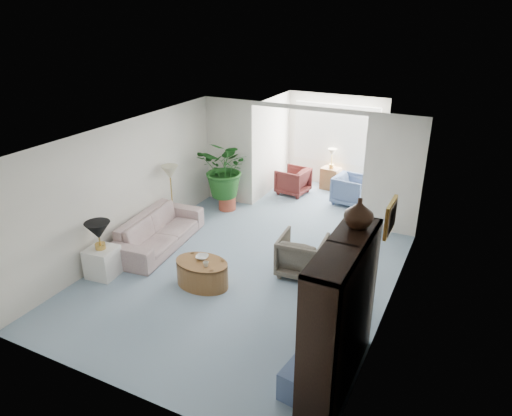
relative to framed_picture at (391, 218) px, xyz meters
The scene contains 26 objects.
floor 2.99m from the framed_picture, behind, with size 6.00×6.00×0.00m, color #889FB4.
sunroom_floor 5.16m from the framed_picture, 120.36° to the left, with size 2.60×2.60×0.00m, color #889FB4.
back_pier_left 5.37m from the framed_picture, 144.59° to the left, with size 1.20×0.12×2.50m, color white.
back_pier_right 3.18m from the framed_picture, 100.24° to the left, with size 1.20×0.12×2.50m, color white.
back_header 4.03m from the framed_picture, 128.43° to the left, with size 2.60×0.12×0.10m, color white.
window_pane 5.83m from the framed_picture, 114.98° to the left, with size 2.20×0.02×1.50m, color white.
window_blinds 5.81m from the framed_picture, 115.11° to the left, with size 2.20×0.02×1.50m, color white.
framed_picture is the anchor object (origin of this frame).
sofa 4.69m from the framed_picture, behind, with size 2.24×0.88×0.65m, color beige.
end_table 4.97m from the framed_picture, 168.74° to the right, with size 0.49×0.49×0.54m, color white.
table_lamp 4.83m from the framed_picture, 168.74° to the right, with size 0.44×0.44×0.30m, color black.
floor_lamp 4.92m from the framed_picture, 165.03° to the left, with size 0.36×0.36×0.28m, color beige.
coffee_table 3.31m from the framed_picture, behind, with size 0.95×0.95×0.45m, color brown.
coffee_bowl 3.24m from the framed_picture, behind, with size 0.21×0.21×0.05m, color silver.
coffee_cup 3.08m from the framed_picture, 169.62° to the right, with size 0.09×0.09×0.09m, color beige.
wingback_chair 2.16m from the framed_picture, 155.61° to the left, with size 0.78×0.81×0.73m, color #666051.
side_table_dark 1.92m from the framed_picture, 130.34° to the left, with size 0.51×0.41×0.62m, color black.
entertainment_cabinet 1.68m from the framed_picture, 98.73° to the right, with size 0.46×1.74×1.94m, color black.
cabinet_urn 1.11m from the framed_picture, 102.98° to the right, with size 0.36×0.36×0.37m, color black.
ottoman 2.53m from the framed_picture, 103.55° to the right, with size 0.49×0.49×0.39m, color slate.
plant_pot 5.16m from the framed_picture, 147.86° to the left, with size 0.40×0.40×0.32m, color #AF4832.
house_plant 4.98m from the framed_picture, 147.86° to the left, with size 1.23×1.07×1.37m, color #20581E.
sunroom_chair_blue 4.77m from the framed_picture, 111.57° to the left, with size 0.75×0.77×0.70m, color slate.
sunroom_chair_maroon 5.48m from the framed_picture, 126.80° to the left, with size 0.72×0.74×0.67m, color maroon.
sunroom_table 5.74m from the framed_picture, 115.92° to the left, with size 0.46×0.36×0.57m, color brown.
shelf_clutter 1.73m from the framed_picture, 99.73° to the right, with size 0.30×1.11×1.06m.
Camera 1 is at (3.41, -6.26, 4.41)m, focal length 32.86 mm.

